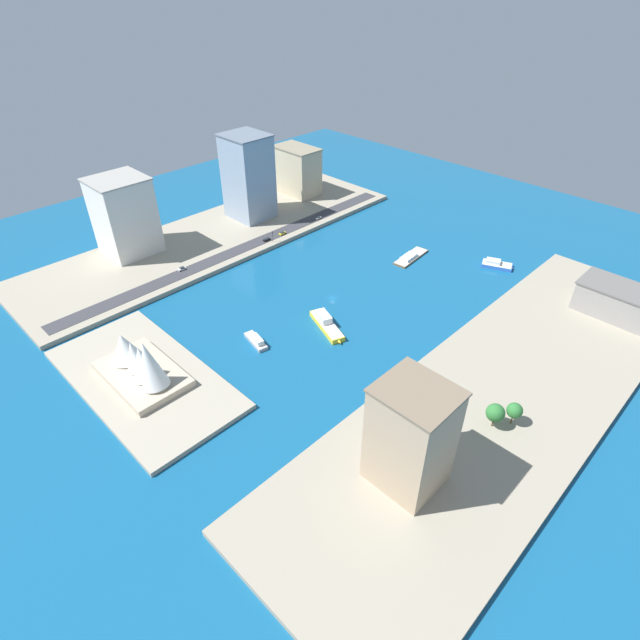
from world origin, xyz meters
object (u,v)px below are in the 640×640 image
Objects in this scene: ferry_yellow_fast at (326,324)px; barge_flat_brown at (410,257)px; carpark_squat_concrete at (624,303)px; hotel_broad_white at (124,216)px; sedan_silver at (318,218)px; tower_tall_glass at (248,177)px; catamaran_blue at (496,264)px; van_white at (182,269)px; traffic_light_waterfront at (273,235)px; opera_landmark at (140,363)px; taxi_yellow_cab at (282,233)px; suv_black at (267,239)px; apartment_midrise_tan at (411,437)px; yacht_sleek_gray at (256,341)px; office_block_beige at (297,170)px.

barge_flat_brown is (11.86, -80.97, -1.05)m from ferry_yellow_fast.
carpark_squat_concrete is 0.97× the size of hotel_broad_white.
tower_tall_glass is at bearing 37.30° from sedan_silver.
catamaran_blue is 4.15× the size of van_white.
traffic_light_waterfront reaches higher than barge_flat_brown.
van_white is 85.24m from opera_landmark.
catamaran_blue is 125.72m from taxi_yellow_cab.
sedan_silver is 0.66× the size of traffic_light_waterfront.
carpark_squat_concrete is at bearing -169.18° from barge_flat_brown.
traffic_light_waterfront is at bearing 20.50° from carpark_squat_concrete.
sedan_silver is (82.87, -77.86, 1.37)m from ferry_yellow_fast.
opera_landmark is (54.53, 184.86, 8.25)m from catamaran_blue.
van_white reaches higher than suv_black.
traffic_light_waterfront is (79.53, -36.36, 4.75)m from ferry_yellow_fast.
suv_black is at bearing -63.45° from opera_landmark.
carpark_squat_concrete reaches higher than van_white.
van_white is at bearing 112.10° from tower_tall_glass.
hotel_broad_white is at bearing -4.16° from apartment_midrise_tan.
sedan_silver reaches higher than taxi_yellow_cab.
yacht_sleek_gray is 117.18m from hotel_broad_white.
apartment_midrise_tan reaches higher than van_white.
tower_tall_glass is (106.11, 29.85, 27.36)m from barge_flat_brown.
office_block_beige is 7.40× the size of van_white.
tower_tall_glass is 1.25× the size of carpark_squat_concrete.
carpark_squat_concrete is 145.21m from apartment_midrise_tan.
suv_black is at bearing 33.03° from barge_flat_brown.
catamaran_blue is 0.42× the size of hotel_broad_white.
traffic_light_waterfront is at bearing 33.32° from catamaran_blue.
carpark_squat_concrete is at bearing -159.50° from traffic_light_waterfront.
apartment_midrise_tan is 8.36× the size of taxi_yellow_cab.
ferry_yellow_fast is 131.23m from tower_tall_glass.
catamaran_blue reaches higher than barge_flat_brown.
barge_flat_brown is at bearing -146.97° from suv_black.
apartment_midrise_tan is (-49.29, 149.35, 19.94)m from catamaran_blue.
tower_tall_glass is 11.62× the size of suv_black.
yacht_sleek_gray is at bearing 172.17° from van_white.
traffic_light_waterfront is at bearing -45.46° from yacht_sleek_gray.
office_block_beige reaches higher than barge_flat_brown.
office_block_beige is at bearing -80.76° from tower_tall_glass.
traffic_light_waterfront is 0.17× the size of opera_landmark.
tower_tall_glass is (145.61, 55.69, 26.84)m from catamaran_blue.
tower_tall_glass reaches higher than suv_black.
tower_tall_glass is 1.32× the size of opera_landmark.
opera_landmark is (120.79, 179.24, 0.10)m from carpark_squat_concrete.
van_white is 0.97× the size of suv_black.
taxi_yellow_cab is at bearing -48.22° from yacht_sleek_gray.
catamaran_blue is 158.53m from apartment_midrise_tan.
ferry_yellow_fast is 1.50× the size of catamaran_blue.
hotel_broad_white is at bearing 52.37° from traffic_light_waterfront.
yacht_sleek_gray is at bearing 141.94° from tower_tall_glass.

